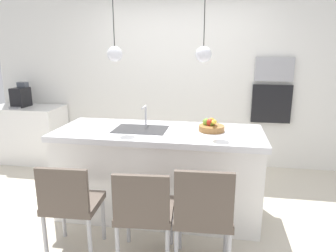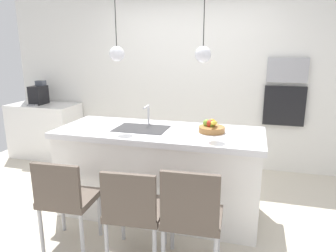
{
  "view_description": "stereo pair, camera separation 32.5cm",
  "coord_description": "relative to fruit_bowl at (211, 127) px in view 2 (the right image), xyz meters",
  "views": [
    {
      "loc": [
        0.63,
        -3.11,
        1.8
      ],
      "look_at": [
        0.1,
        0.0,
        1.0
      ],
      "focal_mm": 33.21,
      "sensor_mm": 36.0,
      "label": 1
    },
    {
      "loc": [
        0.94,
        -3.04,
        1.8
      ],
      "look_at": [
        0.1,
        0.0,
        1.0
      ],
      "focal_mm": 33.21,
      "sensor_mm": 36.0,
      "label": 2
    }
  ],
  "objects": [
    {
      "name": "microwave",
      "position": [
        0.83,
        1.52,
        0.5
      ],
      "size": [
        0.54,
        0.08,
        0.34
      ],
      "primitive_type": "cube",
      "color": "#9E9EA3",
      "rests_on": "back_wall"
    },
    {
      "name": "fruit_bowl",
      "position": [
        0.0,
        0.0,
        0.0
      ],
      "size": [
        0.27,
        0.27,
        0.15
      ],
      "color": "#9E6B38",
      "rests_on": "kitchen_island"
    },
    {
      "name": "sink_basin",
      "position": [
        -0.74,
        -0.06,
        -0.06
      ],
      "size": [
        0.56,
        0.4,
        0.02
      ],
      "primitive_type": "cube",
      "color": "#2D2D30",
      "rests_on": "kitchen_island"
    },
    {
      "name": "chair_near",
      "position": [
        -1.15,
        -0.92,
        -0.5
      ],
      "size": [
        0.48,
        0.44,
        0.86
      ],
      "color": "brown",
      "rests_on": "ground"
    },
    {
      "name": "chair_far",
      "position": [
        -0.01,
        -0.93,
        -0.48
      ],
      "size": [
        0.49,
        0.44,
        0.92
      ],
      "color": "brown",
      "rests_on": "ground"
    },
    {
      "name": "coffee_machine",
      "position": [
        -3.02,
        1.22,
        0.05
      ],
      "size": [
        0.2,
        0.35,
        0.38
      ],
      "color": "black",
      "rests_on": "side_counter"
    },
    {
      "name": "kitchen_island",
      "position": [
        -0.55,
        -0.06,
        -0.52
      ],
      "size": [
        2.18,
        0.87,
        0.95
      ],
      "color": "white",
      "rests_on": "ground"
    },
    {
      "name": "pendant_light_left",
      "position": [
        -1.0,
        -0.06,
        0.74
      ],
      "size": [
        0.16,
        0.16,
        0.76
      ],
      "color": "silver"
    },
    {
      "name": "chair_middle",
      "position": [
        -0.5,
        -0.93,
        -0.5
      ],
      "size": [
        0.5,
        0.51,
        0.87
      ],
      "color": "brown",
      "rests_on": "ground"
    },
    {
      "name": "pendant_light_right",
      "position": [
        -0.1,
        -0.06,
        0.74
      ],
      "size": [
        0.16,
        0.16,
        0.76
      ],
      "color": "silver"
    },
    {
      "name": "back_wall",
      "position": [
        -0.55,
        1.59,
        0.3
      ],
      "size": [
        6.0,
        0.1,
        2.6
      ],
      "primitive_type": "cube",
      "color": "silver",
      "rests_on": "ground"
    },
    {
      "name": "side_counter",
      "position": [
        -2.95,
        1.22,
        -0.56
      ],
      "size": [
        1.1,
        0.6,
        0.89
      ],
      "primitive_type": "cube",
      "color": "white",
      "rests_on": "ground"
    },
    {
      "name": "faucet",
      "position": [
        -0.74,
        0.15,
        0.09
      ],
      "size": [
        0.02,
        0.17,
        0.22
      ],
      "color": "silver",
      "rests_on": "kitchen_island"
    },
    {
      "name": "oven",
      "position": [
        0.83,
        1.52,
        -0.0
      ],
      "size": [
        0.56,
        0.08,
        0.56
      ],
      "primitive_type": "cube",
      "color": "black",
      "rests_on": "back_wall"
    },
    {
      "name": "floor",
      "position": [
        -0.55,
        -0.06,
        -1.0
      ],
      "size": [
        6.6,
        6.6,
        0.0
      ],
      "primitive_type": "plane",
      "color": "beige",
      "rests_on": "ground"
    }
  ]
}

